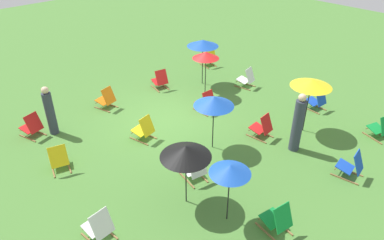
{
  "coord_description": "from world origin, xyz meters",
  "views": [
    {
      "loc": [
        6.78,
        8.46,
        6.5
      ],
      "look_at": [
        0.0,
        1.2,
        0.5
      ],
      "focal_mm": 33.66,
      "sensor_mm": 36.0,
      "label": 1
    }
  ],
  "objects_px": {
    "umbrella_3": "(186,151)",
    "deckchair_6": "(106,99)",
    "deckchair_0": "(381,128)",
    "deckchair_13": "(262,127)",
    "deckchair_1": "(277,220)",
    "person_1": "(298,124)",
    "deckchair_7": "(160,80)",
    "deckchair_12": "(352,166)",
    "deckchair_2": "(317,100)",
    "deckchair_5": "(144,129)",
    "deckchair_14": "(99,227)",
    "deckchair_4": "(209,58)",
    "deckchair_10": "(195,169)",
    "deckchair_11": "(32,126)",
    "deckchair_15": "(59,159)",
    "person_0": "(50,112)",
    "deckchair_9": "(206,102)",
    "deckchair_3": "(247,79)",
    "umbrella_0": "(203,43)",
    "umbrella_2": "(206,55)",
    "umbrella_5": "(214,101)",
    "umbrella_1": "(311,83)",
    "umbrella_4": "(230,169)"
  },
  "relations": [
    {
      "from": "deckchair_0",
      "to": "umbrella_5",
      "type": "bearing_deg",
      "value": -20.76
    },
    {
      "from": "deckchair_6",
      "to": "umbrella_0",
      "type": "height_order",
      "value": "umbrella_0"
    },
    {
      "from": "deckchair_6",
      "to": "umbrella_5",
      "type": "relative_size",
      "value": 0.49
    },
    {
      "from": "deckchair_7",
      "to": "umbrella_4",
      "type": "xyz_separation_m",
      "value": [
        3.29,
        6.63,
        1.14
      ]
    },
    {
      "from": "deckchair_15",
      "to": "deckchair_2",
      "type": "bearing_deg",
      "value": 175.92
    },
    {
      "from": "deckchair_0",
      "to": "deckchair_11",
      "type": "xyz_separation_m",
      "value": [
        8.09,
        -7.69,
        0.0
      ]
    },
    {
      "from": "deckchair_1",
      "to": "umbrella_5",
      "type": "bearing_deg",
      "value": -103.03
    },
    {
      "from": "deckchair_0",
      "to": "deckchair_2",
      "type": "height_order",
      "value": "same"
    },
    {
      "from": "deckchair_3",
      "to": "deckchair_5",
      "type": "distance_m",
      "value": 5.37
    },
    {
      "from": "deckchair_10",
      "to": "umbrella_4",
      "type": "xyz_separation_m",
      "value": [
        0.43,
        1.58,
        1.14
      ]
    },
    {
      "from": "deckchair_6",
      "to": "deckchair_14",
      "type": "bearing_deg",
      "value": 41.4
    },
    {
      "from": "deckchair_11",
      "to": "deckchair_12",
      "type": "relative_size",
      "value": 1.04
    },
    {
      "from": "deckchair_2",
      "to": "deckchair_3",
      "type": "xyz_separation_m",
      "value": [
        0.4,
        -2.95,
        0.0
      ]
    },
    {
      "from": "deckchair_0",
      "to": "umbrella_2",
      "type": "distance_m",
      "value": 6.43
    },
    {
      "from": "deckchair_1",
      "to": "person_1",
      "type": "bearing_deg",
      "value": -144.48
    },
    {
      "from": "deckchair_1",
      "to": "person_1",
      "type": "distance_m",
      "value": 3.5
    },
    {
      "from": "deckchair_1",
      "to": "umbrella_2",
      "type": "bearing_deg",
      "value": -112.71
    },
    {
      "from": "person_1",
      "to": "deckchair_4",
      "type": "bearing_deg",
      "value": -73.8
    },
    {
      "from": "umbrella_4",
      "to": "deckchair_1",
      "type": "bearing_deg",
      "value": 117.85
    },
    {
      "from": "deckchair_3",
      "to": "umbrella_5",
      "type": "relative_size",
      "value": 0.47
    },
    {
      "from": "deckchair_0",
      "to": "umbrella_0",
      "type": "xyz_separation_m",
      "value": [
        1.29,
        -6.81,
        1.38
      ]
    },
    {
      "from": "deckchair_6",
      "to": "umbrella_3",
      "type": "distance_m",
      "value": 5.82
    },
    {
      "from": "deckchair_5",
      "to": "deckchair_9",
      "type": "relative_size",
      "value": 1.02
    },
    {
      "from": "deckchair_5",
      "to": "deckchair_10",
      "type": "bearing_deg",
      "value": 73.3
    },
    {
      "from": "deckchair_1",
      "to": "deckchair_7",
      "type": "xyz_separation_m",
      "value": [
        -2.74,
        -7.66,
        0.0
      ]
    },
    {
      "from": "deckchair_11",
      "to": "deckchair_0",
      "type": "bearing_deg",
      "value": 119.48
    },
    {
      "from": "deckchair_0",
      "to": "deckchair_9",
      "type": "distance_m",
      "value": 5.78
    },
    {
      "from": "deckchair_5",
      "to": "deckchair_14",
      "type": "relative_size",
      "value": 1.02
    },
    {
      "from": "deckchair_7",
      "to": "deckchair_12",
      "type": "distance_m",
      "value": 7.9
    },
    {
      "from": "deckchair_10",
      "to": "deckchair_15",
      "type": "distance_m",
      "value": 3.83
    },
    {
      "from": "deckchair_10",
      "to": "umbrella_5",
      "type": "height_order",
      "value": "umbrella_5"
    },
    {
      "from": "deckchair_14",
      "to": "deckchair_1",
      "type": "bearing_deg",
      "value": 133.53
    },
    {
      "from": "deckchair_1",
      "to": "umbrella_1",
      "type": "xyz_separation_m",
      "value": [
        -4.23,
        -1.94,
        1.37
      ]
    },
    {
      "from": "deckchair_0",
      "to": "umbrella_1",
      "type": "bearing_deg",
      "value": -37.07
    },
    {
      "from": "deckchair_0",
      "to": "deckchair_5",
      "type": "bearing_deg",
      "value": -25.62
    },
    {
      "from": "deckchair_14",
      "to": "deckchair_15",
      "type": "distance_m",
      "value": 2.97
    },
    {
      "from": "deckchair_1",
      "to": "deckchair_14",
      "type": "relative_size",
      "value": 1.0
    },
    {
      "from": "umbrella_0",
      "to": "umbrella_2",
      "type": "bearing_deg",
      "value": 51.82
    },
    {
      "from": "deckchair_3",
      "to": "deckchair_5",
      "type": "bearing_deg",
      "value": -7.73
    },
    {
      "from": "umbrella_3",
      "to": "deckchair_3",
      "type": "bearing_deg",
      "value": -152.7
    },
    {
      "from": "deckchair_5",
      "to": "deckchair_12",
      "type": "distance_m",
      "value": 6.15
    },
    {
      "from": "deckchair_9",
      "to": "deckchair_14",
      "type": "distance_m",
      "value": 6.34
    },
    {
      "from": "umbrella_3",
      "to": "deckchair_6",
      "type": "bearing_deg",
      "value": -101.47
    },
    {
      "from": "umbrella_0",
      "to": "deckchair_3",
      "type": "bearing_deg",
      "value": 126.27
    },
    {
      "from": "deckchair_0",
      "to": "deckchair_13",
      "type": "relative_size",
      "value": 1.04
    },
    {
      "from": "deckchair_10",
      "to": "umbrella_3",
      "type": "height_order",
      "value": "umbrella_3"
    },
    {
      "from": "deckchair_9",
      "to": "umbrella_3",
      "type": "height_order",
      "value": "umbrella_3"
    },
    {
      "from": "deckchair_4",
      "to": "deckchair_6",
      "type": "bearing_deg",
      "value": 12.47
    },
    {
      "from": "deckchair_11",
      "to": "deckchair_15",
      "type": "relative_size",
      "value": 1.0
    },
    {
      "from": "person_1",
      "to": "person_0",
      "type": "bearing_deg",
      "value": -10.17
    }
  ]
}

